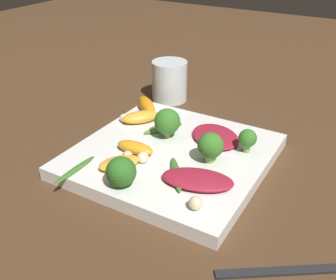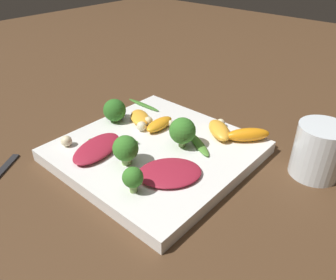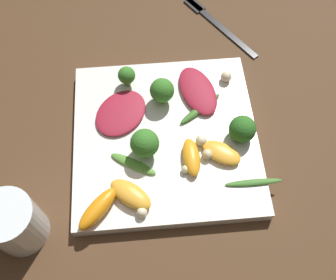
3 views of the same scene
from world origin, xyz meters
name	(u,v)px [view 3 (image 3 of 3)]	position (x,y,z in m)	size (l,w,h in m)	color
ground_plane	(166,141)	(0.00, 0.00, 0.00)	(2.40, 2.40, 0.00)	#4C331E
plate	(166,138)	(0.00, 0.00, 0.01)	(0.28, 0.28, 0.02)	white
drinking_glass	(14,223)	(0.13, -0.21, 0.04)	(0.07, 0.07, 0.08)	white
fork	(213,20)	(-0.25, 0.11, 0.00)	(0.16, 0.12, 0.01)	#262628
radicchio_leaf_0	(121,113)	(-0.04, -0.07, 0.03)	(0.12, 0.11, 0.01)	maroon
radicchio_leaf_1	(198,91)	(-0.07, 0.06, 0.03)	(0.11, 0.08, 0.01)	maroon
orange_segment_0	(221,153)	(0.04, 0.08, 0.03)	(0.06, 0.07, 0.01)	#FCAD33
orange_segment_1	(98,209)	(0.11, -0.10, 0.03)	(0.07, 0.07, 0.02)	orange
orange_segment_2	(131,195)	(0.10, -0.06, 0.03)	(0.07, 0.07, 0.02)	#FCAD33
orange_segment_3	(191,157)	(0.05, 0.03, 0.03)	(0.06, 0.03, 0.02)	orange
broccoli_floret_0	(242,129)	(0.01, 0.11, 0.04)	(0.04, 0.04, 0.04)	#84AD5B
broccoli_floret_1	(145,143)	(0.03, -0.03, 0.05)	(0.04, 0.04, 0.05)	#7A9E51
broccoli_floret_2	(160,91)	(-0.06, 0.00, 0.05)	(0.04, 0.04, 0.05)	#84AD5B
broccoli_floret_3	(127,76)	(-0.10, -0.05, 0.04)	(0.03, 0.03, 0.04)	#7A9E51
arugula_sprig_0	(200,109)	(-0.04, 0.06, 0.02)	(0.06, 0.08, 0.01)	#3D7528
arugula_sprig_1	(133,164)	(0.05, -0.05, 0.02)	(0.05, 0.07, 0.01)	#518E33
arugula_sprig_2	(254,182)	(0.09, 0.12, 0.02)	(0.01, 0.08, 0.00)	#3D7528
macadamia_nut_0	(201,140)	(0.02, 0.05, 0.03)	(0.02, 0.02, 0.02)	beige
macadamia_nut_1	(226,77)	(-0.10, 0.11, 0.03)	(0.02, 0.02, 0.02)	beige
macadamia_nut_2	(186,169)	(0.06, 0.02, 0.03)	(0.01, 0.01, 0.01)	beige
macadamia_nut_3	(142,212)	(0.12, -0.04, 0.03)	(0.01, 0.01, 0.01)	beige
macadamia_nut_4	(207,154)	(0.04, 0.06, 0.03)	(0.02, 0.02, 0.02)	beige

